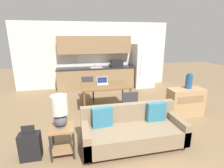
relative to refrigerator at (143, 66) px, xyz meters
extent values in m
plane|color=#7F6647|center=(-2.03, -4.20, -0.91)|extent=(20.00, 20.00, 0.00)
cube|color=silver|center=(-2.03, 0.43, 0.44)|extent=(6.40, 0.06, 2.70)
cube|color=white|center=(-2.12, 0.39, 0.76)|extent=(1.20, 0.01, 1.14)
cube|color=#8E704C|center=(-2.03, 0.09, -0.48)|extent=(3.11, 0.62, 0.86)
cube|color=#232326|center=(-2.03, 0.09, -0.03)|extent=(3.14, 0.65, 0.04)
cube|color=#B2B5B7|center=(-2.01, 0.04, -0.01)|extent=(0.48, 0.36, 0.01)
cylinder|color=#B7BABC|center=(-2.01, 0.21, 0.11)|extent=(0.02, 0.02, 0.24)
cube|color=#8E704C|center=(-2.03, 0.23, 0.89)|extent=(2.96, 0.34, 0.70)
cube|color=black|center=(-1.16, 0.04, 0.13)|extent=(0.48, 0.36, 0.28)
cube|color=white|center=(0.00, 0.00, 0.00)|extent=(0.82, 0.75, 1.83)
cylinder|color=silver|center=(-0.25, -0.40, 0.09)|extent=(0.02, 0.02, 0.82)
cube|color=brown|center=(-2.04, -2.13, -0.17)|extent=(1.42, 0.88, 0.04)
cylinder|color=brown|center=(-2.69, -2.51, -0.55)|extent=(0.05, 0.05, 0.73)
cylinder|color=brown|center=(-1.40, -2.51, -0.55)|extent=(0.05, 0.05, 0.73)
cylinder|color=brown|center=(-2.69, -1.75, -0.55)|extent=(0.05, 0.05, 0.73)
cylinder|color=brown|center=(-1.40, -1.75, -0.55)|extent=(0.05, 0.05, 0.73)
cylinder|color=#3D2D1E|center=(-2.75, -4.39, -0.86)|extent=(0.05, 0.05, 0.10)
cylinder|color=#3D2D1E|center=(-0.93, -4.39, -0.86)|extent=(0.05, 0.05, 0.10)
cylinder|color=#3D2D1E|center=(-2.75, -3.75, -0.86)|extent=(0.05, 0.05, 0.10)
cylinder|color=#3D2D1E|center=(-0.93, -3.75, -0.86)|extent=(0.05, 0.05, 0.10)
cube|color=#847056|center=(-1.84, -4.07, -0.66)|extent=(2.02, 0.80, 0.32)
cube|color=#847056|center=(-1.84, -3.74, -0.46)|extent=(2.02, 0.14, 0.70)
cube|color=#847056|center=(-2.78, -4.07, -0.59)|extent=(0.14, 0.80, 0.46)
cube|color=#847056|center=(-0.90, -4.07, -0.59)|extent=(0.14, 0.80, 0.46)
cube|color=teal|center=(-2.43, -3.87, -0.30)|extent=(0.41, 0.16, 0.40)
cube|color=teal|center=(-1.28, -3.87, -0.30)|extent=(0.40, 0.12, 0.40)
cube|color=olive|center=(-3.20, -4.00, -0.36)|extent=(0.43, 0.43, 0.03)
cube|color=olive|center=(-3.20, -4.00, -0.79)|extent=(0.39, 0.39, 0.02)
cube|color=#232326|center=(-3.39, -4.19, -0.65)|extent=(0.03, 0.03, 0.53)
cube|color=#232326|center=(-3.00, -4.19, -0.65)|extent=(0.03, 0.03, 0.53)
cube|color=#232326|center=(-3.39, -3.80, -0.65)|extent=(0.03, 0.03, 0.53)
cube|color=#232326|center=(-3.00, -3.80, -0.65)|extent=(0.03, 0.03, 0.53)
cylinder|color=#4C515B|center=(-3.21, -3.98, -0.34)|extent=(0.16, 0.16, 0.02)
sphere|color=#4C515B|center=(-3.21, -3.98, -0.21)|extent=(0.24, 0.24, 0.24)
cylinder|color=beige|center=(-3.21, -3.98, 0.08)|extent=(0.29, 0.29, 0.34)
cube|color=tan|center=(0.06, -2.98, -0.53)|extent=(0.97, 0.44, 0.77)
cube|color=olive|center=(0.06, -3.20, -0.38)|extent=(0.77, 0.01, 0.18)
cylinder|color=#234C84|center=(0.12, -2.95, 0.04)|extent=(0.18, 0.18, 0.37)
cylinder|color=#234C84|center=(0.12, -2.95, 0.25)|extent=(0.10, 0.10, 0.04)
cube|color=#38383D|center=(-1.59, -2.88, -0.46)|extent=(0.43, 0.43, 0.04)
cube|color=#38383D|center=(-1.59, -3.08, -0.26)|extent=(0.40, 0.04, 0.35)
cylinder|color=black|center=(-1.42, -2.71, -0.70)|extent=(0.03, 0.03, 0.44)
cylinder|color=black|center=(-1.76, -2.72, -0.70)|extent=(0.03, 0.03, 0.44)
cylinder|color=black|center=(-1.42, -3.05, -0.70)|extent=(0.03, 0.03, 0.44)
cylinder|color=black|center=(-1.76, -3.06, -0.70)|extent=(0.03, 0.03, 0.44)
cube|color=#38383D|center=(-2.50, -1.38, -0.46)|extent=(0.44, 0.44, 0.04)
cube|color=#38383D|center=(-2.49, -1.19, -0.26)|extent=(0.40, 0.05, 0.35)
cylinder|color=black|center=(-2.67, -1.55, -0.70)|extent=(0.03, 0.03, 0.44)
cylinder|color=black|center=(-2.34, -1.56, -0.70)|extent=(0.03, 0.03, 0.44)
cylinder|color=black|center=(-2.66, -1.21, -0.70)|extent=(0.03, 0.03, 0.44)
cylinder|color=black|center=(-2.32, -1.22, -0.70)|extent=(0.03, 0.03, 0.44)
cube|color=#B7BABC|center=(-2.10, -2.02, -0.14)|extent=(0.33, 0.24, 0.02)
cube|color=#B7BABC|center=(-2.10, -1.91, -0.05)|extent=(0.32, 0.07, 0.20)
cube|color=navy|center=(-2.10, -1.91, -0.05)|extent=(0.29, 0.06, 0.17)
cube|color=black|center=(-3.76, -4.00, -0.66)|extent=(0.36, 0.22, 0.51)
cube|color=black|center=(-3.76, -4.00, -0.33)|extent=(0.22, 0.02, 0.16)
camera|label=1|loc=(-2.92, -6.96, 1.26)|focal=28.00mm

